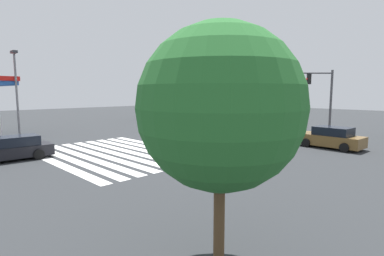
% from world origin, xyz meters
% --- Properties ---
extents(ground_plane, '(114.37, 114.37, 0.00)m').
position_xyz_m(ground_plane, '(0.00, 0.00, 0.00)').
color(ground_plane, '#2B2D30').
extents(crosswalk_markings, '(11.52, 8.20, 0.01)m').
position_xyz_m(crosswalk_markings, '(0.00, -7.14, 0.00)').
color(crosswalk_markings, silver).
rests_on(crosswalk_markings, ground_plane).
extents(traffic_signal_mast, '(4.51, 4.51, 5.77)m').
position_xyz_m(traffic_signal_mast, '(6.59, 6.59, 4.18)').
color(traffic_signal_mast, '#47474C').
rests_on(traffic_signal_mast, ground_plane).
extents(car_0, '(2.21, 4.95, 1.40)m').
position_xyz_m(car_0, '(-2.62, -12.64, 0.66)').
color(car_0, black).
rests_on(car_0, ground_plane).
extents(car_1, '(2.22, 4.58, 1.61)m').
position_xyz_m(car_1, '(3.22, 1.95, 0.72)').
color(car_1, silver).
rests_on(car_1, ground_plane).
extents(car_2, '(4.45, 2.30, 1.53)m').
position_xyz_m(car_2, '(9.26, 4.94, 0.73)').
color(car_2, brown).
rests_on(car_2, ground_plane).
extents(car_3, '(4.21, 2.09, 1.48)m').
position_xyz_m(car_3, '(-5.32, 3.87, 0.68)').
color(car_3, silver).
rests_on(car_3, ground_plane).
extents(car_4, '(4.55, 2.38, 1.57)m').
position_xyz_m(car_4, '(5.73, -2.16, 0.75)').
color(car_4, '#144728').
rests_on(car_4, ground_plane).
extents(corner_building, '(9.30, 9.30, 4.72)m').
position_xyz_m(corner_building, '(-16.47, 14.65, 2.36)').
color(corner_building, gray).
rests_on(corner_building, ground_plane).
extents(pedestrian, '(0.41, 0.41, 1.71)m').
position_xyz_m(pedestrian, '(-7.91, 7.60, 0.96)').
color(pedestrian, '#38383D').
rests_on(pedestrian, ground_plane).
extents(street_light_pole_a, '(0.80, 0.36, 7.24)m').
position_xyz_m(street_light_pole_a, '(-9.65, -10.17, 4.40)').
color(street_light_pole_a, slate).
rests_on(street_light_pole_a, ground_plane).
extents(tree_corner_a, '(3.73, 3.73, 5.53)m').
position_xyz_m(tree_corner_a, '(13.03, -12.09, 3.66)').
color(tree_corner_a, brown).
rests_on(tree_corner_a, ground_plane).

